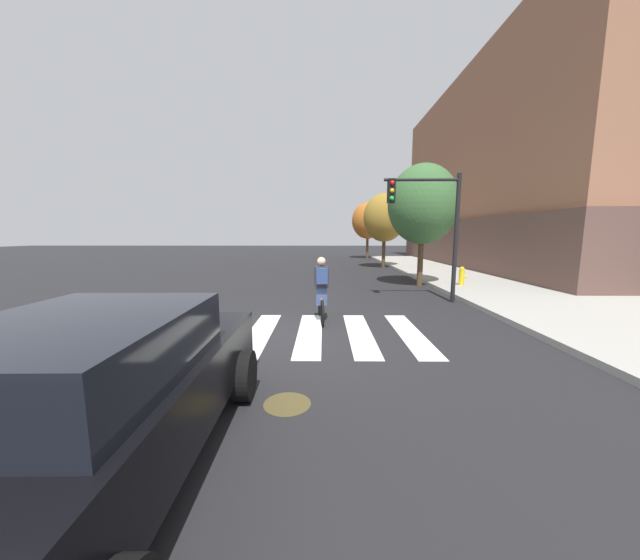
# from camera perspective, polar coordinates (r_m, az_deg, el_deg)

# --- Properties ---
(ground_plane) EXTENTS (120.00, 120.00, 0.00)m
(ground_plane) POSITION_cam_1_polar(r_m,az_deg,el_deg) (7.60, -5.71, -9.32)
(ground_plane) COLOR black
(crosswalk_stripes) EXTENTS (6.29, 3.30, 0.01)m
(crosswalk_stripes) POSITION_cam_1_polar(r_m,az_deg,el_deg) (7.60, -6.21, -9.27)
(crosswalk_stripes) COLOR silver
(crosswalk_stripes) RESTS_ON ground
(manhole_cover) EXTENTS (0.64, 0.64, 0.01)m
(manhole_cover) POSITION_cam_1_polar(r_m,az_deg,el_deg) (4.68, -5.79, -20.84)
(manhole_cover) COLOR #473D1E
(manhole_cover) RESTS_ON ground
(sedan_near) EXTENTS (2.24, 4.64, 1.59)m
(sedan_near) POSITION_cam_1_polar(r_m,az_deg,el_deg) (3.65, -34.77, -16.70)
(sedan_near) COLOR black
(sedan_near) RESTS_ON ground
(cyclist) EXTENTS (0.38, 1.71, 1.69)m
(cyclist) POSITION_cam_1_polar(r_m,az_deg,el_deg) (8.38, 0.24, -1.71)
(cyclist) COLOR black
(cyclist) RESTS_ON ground
(traffic_light_near) EXTENTS (2.47, 0.28, 4.20)m
(traffic_light_near) POSITION_cam_1_polar(r_m,az_deg,el_deg) (11.32, 19.04, 10.62)
(traffic_light_near) COLOR black
(traffic_light_near) RESTS_ON ground
(fire_hydrant) EXTENTS (0.33, 0.22, 0.78)m
(fire_hydrant) POSITION_cam_1_polar(r_m,az_deg,el_deg) (14.86, 23.67, 0.65)
(fire_hydrant) COLOR gold
(fire_hydrant) RESTS_ON sidewalk
(street_tree_near) EXTENTS (2.94, 2.94, 5.23)m
(street_tree_near) POSITION_cam_1_polar(r_m,az_deg,el_deg) (14.86, 17.62, 12.54)
(street_tree_near) COLOR #4C3823
(street_tree_near) RESTS_ON ground
(street_tree_mid) EXTENTS (2.82, 2.82, 5.02)m
(street_tree_mid) POSITION_cam_1_polar(r_m,az_deg,el_deg) (22.62, 11.29, 10.71)
(street_tree_mid) COLOR #4C3823
(street_tree_mid) RESTS_ON ground
(street_tree_far) EXTENTS (2.97, 2.97, 5.29)m
(street_tree_far) POSITION_cam_1_polar(r_m,az_deg,el_deg) (31.38, 8.41, 10.30)
(street_tree_far) COLOR #4C3823
(street_tree_far) RESTS_ON ground
(corner_building) EXTENTS (18.56, 23.49, 12.75)m
(corner_building) POSITION_cam_1_polar(r_m,az_deg,el_deg) (29.46, 39.90, 14.12)
(corner_building) COLOR brown
(corner_building) RESTS_ON ground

